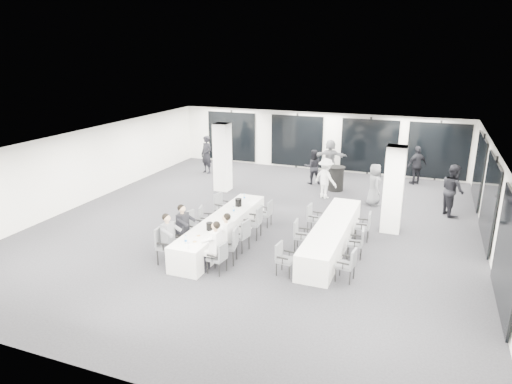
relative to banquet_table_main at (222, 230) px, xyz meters
The scene contains 42 objects.
room 3.35m from the banquet_table_main, 63.75° to the left, with size 14.04×16.04×2.84m.
column_left 5.54m from the banquet_table_main, 114.70° to the left, with size 0.60×0.60×2.80m, color white.
column_right 5.56m from the banquet_table_main, 30.18° to the left, with size 0.60×0.60×2.80m, color white.
banquet_table_main is the anchor object (origin of this frame).
banquet_table_side 3.30m from the banquet_table_main, 13.11° to the left, with size 0.90×5.00×0.75m, color silver.
cocktail_table 6.92m from the banquet_table_main, 71.87° to the left, with size 0.73×0.73×1.01m.
chair_main_left_near 2.07m from the banquet_table_main, 114.05° to the right, with size 0.55×0.61×1.02m.
chair_main_left_second 1.36m from the banquet_table_main, 127.70° to the right, with size 0.49×0.54×0.91m.
chair_main_left_mid 0.92m from the banquet_table_main, 156.54° to the right, with size 0.59×0.62×0.96m.
chair_main_left_fourth 0.95m from the banquet_table_main, 150.87° to the left, with size 0.53×0.55×0.86m.
chair_main_left_far 1.91m from the banquet_table_main, 115.87° to the left, with size 0.55×0.58×0.93m.
chair_main_right_near 2.10m from the banquet_table_main, 66.87° to the right, with size 0.48×0.52×0.86m.
chair_main_right_second 1.52m from the banquet_table_main, 56.20° to the right, with size 0.60×0.64×1.02m.
chair_main_right_mid 0.94m from the banquet_table_main, 26.10° to the right, with size 0.55×0.59×0.95m.
chair_main_right_fourth 1.06m from the banquet_table_main, 35.72° to the left, with size 0.55×0.60×1.03m.
chair_main_right_far 1.88m from the banquet_table_main, 63.86° to the left, with size 0.45×0.50×0.88m.
chair_side_left_near 2.76m from the banquet_table_main, 29.84° to the right, with size 0.47×0.51×0.86m.
chair_side_left_mid 2.41m from the banquet_table_main, ahead, with size 0.48×0.53×0.90m.
chair_side_left_far 2.99m from the banquet_table_main, 36.82° to the left, with size 0.48×0.53×0.90m.
chair_side_right_near 4.20m from the banquet_table_main, 15.84° to the right, with size 0.49×0.53×0.87m.
chair_side_right_mid 4.06m from the banquet_table_main, ahead, with size 0.48×0.52×0.86m.
chair_side_right_far 4.38m from the banquet_table_main, 22.27° to the left, with size 0.48×0.53×0.90m.
seated_guest_a 2.04m from the banquet_table_main, 109.60° to the right, with size 0.50×0.38×1.44m.
seated_guest_b 1.33m from the banquet_table_main, 122.03° to the right, with size 0.50×0.38×1.44m.
seated_guest_c 2.08m from the banquet_table_main, 70.84° to the right, with size 0.50×0.38×1.44m.
seated_guest_d 1.50m from the banquet_table_main, 62.25° to the right, with size 0.50×0.38×1.44m.
standing_guest_b 7.28m from the banquet_table_main, 82.11° to the left, with size 0.83×0.51×1.72m, color black.
standing_guest_c 5.78m from the banquet_table_main, 70.03° to the left, with size 1.17×0.60×1.82m, color white.
standing_guest_d 10.22m from the banquet_table_main, 59.18° to the left, with size 1.12×0.63×1.91m, color black.
standing_guest_e 6.52m from the banquet_table_main, 53.48° to the left, with size 0.87×0.53×1.80m, color #5B5D63.
standing_guest_f 9.07m from the banquet_table_main, 81.28° to the left, with size 1.75×0.67×1.91m, color #5B5D63.
standing_guest_g 8.35m from the banquet_table_main, 120.09° to the left, with size 0.74×0.60×2.03m, color black.
standing_guest_h 8.32m from the banquet_table_main, 37.70° to the left, with size 1.01×0.61×2.08m, color black.
ice_bucket_near 1.09m from the banquet_table_main, 85.40° to the right, with size 0.19×0.19×0.22m, color black.
ice_bucket_far 1.33m from the banquet_table_main, 89.00° to the left, with size 0.22×0.22×0.25m, color black.
water_bottle_a 2.11m from the banquet_table_main, 92.14° to the right, with size 0.07×0.07×0.22m, color silver.
water_bottle_b 0.78m from the banquet_table_main, 78.29° to the left, with size 0.06×0.06×0.20m, color silver.
water_bottle_c 1.98m from the banquet_table_main, 91.54° to the left, with size 0.06×0.06×0.20m, color silver.
plate_a 1.54m from the banquet_table_main, 90.11° to the right, with size 0.18×0.18×0.03m.
plate_b 1.93m from the banquet_table_main, 87.02° to the right, with size 0.19×0.19×0.03m.
plate_c 0.55m from the banquet_table_main, 91.73° to the right, with size 0.18×0.18×0.03m.
wine_glass 2.37m from the banquet_table_main, 86.50° to the right, with size 0.08×0.08×0.22m.
Camera 1 is at (5.08, -13.44, 5.60)m, focal length 32.00 mm.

